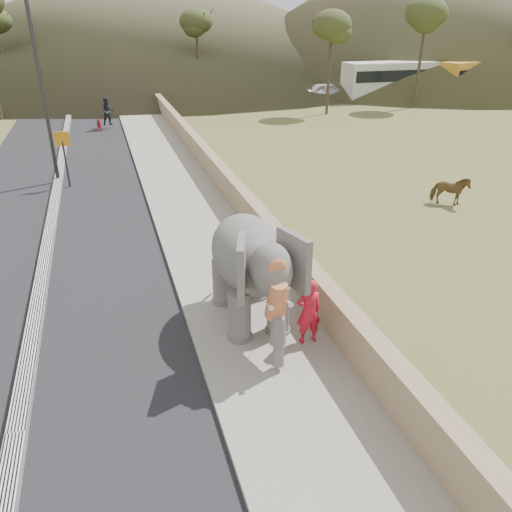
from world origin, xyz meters
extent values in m
plane|color=olive|center=(0.00, 0.00, 0.00)|extent=(160.00, 160.00, 0.00)
cube|color=black|center=(-5.00, 10.00, 0.01)|extent=(7.00, 120.00, 0.03)
cube|color=black|center=(-5.00, 10.00, 0.11)|extent=(0.35, 120.00, 0.22)
cube|color=#9E9687|center=(0.00, 10.00, 0.07)|extent=(3.00, 120.00, 0.15)
cube|color=tan|center=(1.65, 10.00, 0.55)|extent=(0.30, 120.00, 1.10)
cylinder|color=#2B2B2F|center=(-5.00, 16.08, 4.00)|extent=(0.16, 0.16, 8.00)
cylinder|color=#2D2D33|center=(-4.50, 15.25, 1.00)|extent=(0.08, 0.08, 2.00)
cube|color=orange|center=(-4.50, 15.25, 2.10)|extent=(0.60, 0.05, 0.60)
imported|color=brown|center=(9.80, 8.50, 0.59)|extent=(1.52, 1.26, 1.17)
imported|color=silver|center=(16.37, 34.26, 0.72)|extent=(4.40, 2.19, 1.44)
cube|color=silver|center=(22.96, 32.97, 1.55)|extent=(11.03, 2.64, 3.10)
cube|color=gold|center=(30.87, 32.58, 1.55)|extent=(11.26, 5.48, 3.10)
cone|color=brown|center=(36.00, 52.00, 8.00)|extent=(56.00, 56.00, 16.00)
cone|color=brown|center=(5.00, 70.00, 7.00)|extent=(80.00, 80.00, 14.00)
imported|color=red|center=(0.95, 1.50, 0.94)|extent=(0.57, 0.38, 1.57)
imported|color=maroon|center=(-2.97, 27.21, 0.42)|extent=(0.74, 1.66, 0.84)
imported|color=black|center=(-2.32, 27.21, 1.14)|extent=(0.93, 0.76, 1.77)
camera|label=1|loc=(-2.88, -7.03, 6.80)|focal=35.00mm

